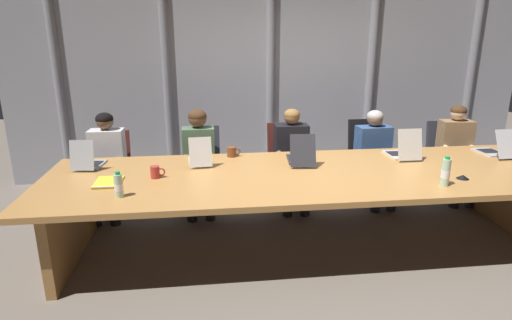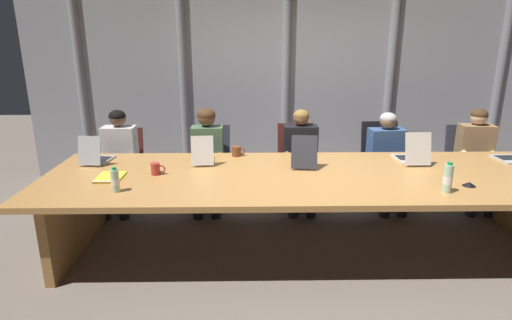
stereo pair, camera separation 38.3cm
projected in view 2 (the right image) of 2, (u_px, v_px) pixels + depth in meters
name	position (u px, v px, depth m)	size (l,w,h in m)	color
ground_plane	(308.00, 248.00, 4.01)	(14.33, 14.33, 0.00)	#6B6056
conference_table	(311.00, 187.00, 3.84)	(4.87, 1.49, 0.75)	#B77F42
curtain_backdrop	(290.00, 76.00, 5.72)	(7.16, 0.17, 2.85)	#9999A0
laptop_left_end	(96.00, 157.00, 4.14)	(0.26, 0.39, 0.30)	#A8ADB7
laptop_left_mid	(203.00, 157.00, 4.15)	(0.24, 0.40, 0.29)	beige
laptop_center	(304.00, 158.00, 4.10)	(0.29, 0.50, 0.31)	#2D2D33
laptop_right_mid	(411.00, 156.00, 4.16)	(0.25, 0.42, 0.33)	beige
office_chair_left_end	(124.00, 177.00, 4.99)	(0.60, 0.60, 0.90)	#511E19
office_chair_left_mid	(211.00, 176.00, 5.01)	(0.60, 0.60, 0.93)	#2D2D38
office_chair_center	(297.00, 175.00, 5.03)	(0.60, 0.60, 0.95)	#511E19
office_chair_right_mid	(381.00, 174.00, 5.04)	(0.60, 0.60, 0.97)	black
office_chair_right_end	(466.00, 175.00, 5.06)	(0.60, 0.60, 0.92)	#2D2D38
person_left_end	(118.00, 155.00, 4.75)	(0.38, 0.55, 1.16)	silver
person_left_mid	(207.00, 153.00, 4.77)	(0.37, 0.55, 1.17)	#4C6B4C
person_center	(301.00, 155.00, 4.79)	(0.40, 0.55, 1.16)	black
person_right_mid	(388.00, 155.00, 4.81)	(0.43, 0.56, 1.12)	#335184
person_right_end	(477.00, 154.00, 4.82)	(0.43, 0.57, 1.16)	olive
water_bottle_primary	(448.00, 179.00, 3.33)	(0.07, 0.07, 0.25)	#ADD1B2
water_bottle_secondary	(115.00, 181.00, 3.35)	(0.07, 0.07, 0.21)	#ADD1B2
coffee_mug_near	(156.00, 169.00, 3.78)	(0.13, 0.08, 0.11)	#B2332D
coffee_mug_far	(237.00, 151.00, 4.37)	(0.14, 0.09, 0.10)	brown
conference_mic_left_side	(469.00, 184.00, 3.50)	(0.11, 0.11, 0.04)	black
spiral_notepad	(110.00, 177.00, 3.69)	(0.22, 0.31, 0.03)	yellow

